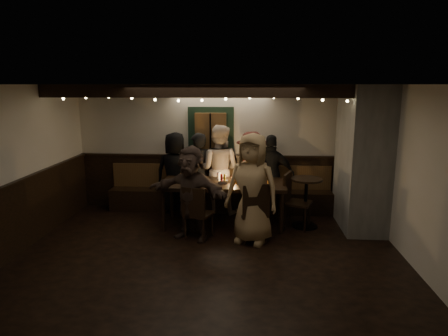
# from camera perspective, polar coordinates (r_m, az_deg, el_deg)

# --- Properties ---
(room) EXTENTS (6.02, 5.01, 2.62)m
(room) POSITION_cam_1_polar(r_m,az_deg,el_deg) (7.36, 7.21, -0.20)
(room) COLOR black
(room) RESTS_ON ground
(dining_table) EXTENTS (2.29, 0.98, 0.99)m
(dining_table) POSITION_cam_1_polar(r_m,az_deg,el_deg) (7.41, -0.11, -2.60)
(dining_table) COLOR black
(dining_table) RESTS_ON ground
(chair_near_left) EXTENTS (0.54, 0.54, 0.93)m
(chair_near_left) POSITION_cam_1_polar(r_m,az_deg,el_deg) (6.76, -3.98, -6.02)
(chair_near_left) COLOR black
(chair_near_left) RESTS_ON ground
(chair_near_right) EXTENTS (0.57, 0.57, 1.02)m
(chair_near_right) POSITION_cam_1_polar(r_m,az_deg,el_deg) (6.67, 4.33, -5.87)
(chair_near_right) COLOR black
(chair_near_right) RESTS_ON ground
(chair_end) EXTENTS (0.59, 0.59, 1.01)m
(chair_end) POSITION_cam_1_polar(r_m,az_deg,el_deg) (7.45, 9.81, -4.12)
(chair_end) COLOR black
(chair_end) RESTS_ON ground
(high_top) EXTENTS (0.58, 0.58, 0.92)m
(high_top) POSITION_cam_1_polar(r_m,az_deg,el_deg) (7.51, 11.62, -3.98)
(high_top) COLOR black
(high_top) RESTS_ON ground
(person_a) EXTENTS (0.86, 0.60, 1.67)m
(person_a) POSITION_cam_1_polar(r_m,az_deg,el_deg) (8.19, -6.96, -0.70)
(person_a) COLOR black
(person_a) RESTS_ON ground
(person_b) EXTENTS (0.72, 0.61, 1.66)m
(person_b) POSITION_cam_1_polar(r_m,az_deg,el_deg) (8.10, -3.73, -0.77)
(person_b) COLOR black
(person_b) RESTS_ON ground
(person_c) EXTENTS (1.00, 0.85, 1.81)m
(person_c) POSITION_cam_1_polar(r_m,az_deg,el_deg) (8.14, -0.75, -0.16)
(person_c) COLOR beige
(person_c) RESTS_ON ground
(person_d) EXTENTS (1.23, 0.92, 1.69)m
(person_d) POSITION_cam_1_polar(r_m,az_deg,el_deg) (8.05, 3.92, -0.78)
(person_d) COLOR #411B17
(person_d) RESTS_ON ground
(person_e) EXTENTS (1.00, 0.55, 1.62)m
(person_e) POSITION_cam_1_polar(r_m,az_deg,el_deg) (8.15, 6.77, -0.92)
(person_e) COLOR black
(person_e) RESTS_ON ground
(person_f) EXTENTS (1.56, 1.04, 1.61)m
(person_f) POSITION_cam_1_polar(r_m,az_deg,el_deg) (6.75, -4.74, -3.58)
(person_f) COLOR #372922
(person_f) RESTS_ON ground
(person_g) EXTENTS (1.04, 0.85, 1.84)m
(person_g) POSITION_cam_1_polar(r_m,az_deg,el_deg) (6.59, 4.03, -2.94)
(person_g) COLOR #A58558
(person_g) RESTS_ON ground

